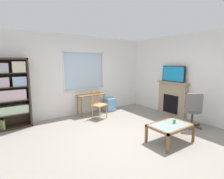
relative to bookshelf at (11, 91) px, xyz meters
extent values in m
cube|color=gray|center=(2.11, -2.26, -1.06)|extent=(6.27, 6.00, 0.02)
cube|color=white|center=(2.11, 0.24, -0.62)|extent=(5.27, 0.12, 0.85)
cube|color=white|center=(2.11, 0.24, 1.41)|extent=(5.27, 0.12, 0.53)
cube|color=white|center=(0.51, 0.24, 0.47)|extent=(2.06, 0.12, 1.34)
cube|color=white|center=(3.91, 0.24, 0.47)|extent=(1.69, 0.12, 1.34)
cube|color=silver|center=(2.30, 0.25, 0.47)|extent=(1.52, 0.02, 1.34)
cube|color=white|center=(2.30, 0.18, -0.18)|extent=(1.58, 0.06, 0.03)
cube|color=white|center=(2.30, 0.18, 1.13)|extent=(1.58, 0.06, 0.03)
cube|color=white|center=(1.54, 0.18, 0.47)|extent=(0.03, 0.06, 1.34)
cube|color=white|center=(3.06, 0.18, 0.47)|extent=(0.03, 0.06, 1.34)
cube|color=white|center=(4.81, -2.26, 0.32)|extent=(0.12, 5.20, 2.72)
cube|color=#38281E|center=(0.43, -0.01, -0.07)|extent=(0.05, 0.38, 1.95)
cube|color=#38281E|center=(0.00, -0.01, 0.88)|extent=(0.90, 0.38, 0.05)
cube|color=#38281E|center=(0.00, -0.01, -1.02)|extent=(0.90, 0.38, 0.05)
cube|color=#38281E|center=(0.00, 0.17, -0.07)|extent=(0.90, 0.02, 1.95)
cube|color=#38281E|center=(0.00, -0.01, -0.64)|extent=(0.85, 0.36, 0.02)
cube|color=#38281E|center=(0.00, -0.01, -0.26)|extent=(0.85, 0.36, 0.02)
cube|color=#38281E|center=(0.00, -0.01, 0.12)|extent=(0.85, 0.36, 0.02)
cube|color=#38281E|center=(0.00, -0.01, 0.50)|extent=(0.85, 0.36, 0.02)
cube|color=#B7D6B2|center=(0.02, -0.02, -0.51)|extent=(0.73, 0.28, 0.23)
cube|color=beige|center=(-0.01, -0.02, -0.10)|extent=(0.71, 0.27, 0.30)
cube|color=beige|center=(-0.21, -0.02, 0.26)|extent=(0.34, 0.27, 0.26)
cube|color=#9EBCDB|center=(0.21, -0.02, 0.27)|extent=(0.34, 0.28, 0.26)
cube|color=#B2B2BC|center=(-0.20, -0.02, 0.64)|extent=(0.34, 0.29, 0.25)
cube|color=beige|center=(0.22, -0.02, 0.66)|extent=(0.32, 0.32, 0.30)
cube|color=#286BB2|center=(-0.33, -0.03, -0.86)|extent=(0.03, 0.29, 0.28)
cube|color=orange|center=(-0.29, -0.03, -0.87)|extent=(0.03, 0.27, 0.26)
cube|color=yellow|center=(-0.26, -0.03, -0.88)|extent=(0.02, 0.30, 0.23)
cube|color=green|center=(-0.23, -0.03, -0.86)|extent=(0.02, 0.23, 0.27)
cube|color=brown|center=(2.39, -0.11, -0.34)|extent=(0.98, 0.40, 0.03)
cylinder|color=brown|center=(1.95, -0.26, -0.70)|extent=(0.04, 0.04, 0.69)
cylinder|color=brown|center=(2.83, -0.26, -0.70)|extent=(0.04, 0.04, 0.69)
cylinder|color=brown|center=(1.95, 0.04, -0.70)|extent=(0.04, 0.04, 0.69)
cylinder|color=brown|center=(2.83, 0.04, -0.70)|extent=(0.04, 0.04, 0.69)
cube|color=tan|center=(2.41, -0.66, -0.60)|extent=(0.52, 0.51, 0.04)
cylinder|color=tan|center=(2.30, -0.86, -0.83)|extent=(0.04, 0.04, 0.43)
cylinder|color=tan|center=(2.62, -0.76, -0.83)|extent=(0.04, 0.04, 0.43)
cylinder|color=tan|center=(2.20, -0.56, -0.83)|extent=(0.04, 0.04, 0.43)
cylinder|color=tan|center=(2.52, -0.45, -0.83)|extent=(0.04, 0.04, 0.43)
cylinder|color=tan|center=(2.20, -0.56, -0.37)|extent=(0.04, 0.04, 0.45)
cylinder|color=tan|center=(2.52, -0.45, -0.37)|extent=(0.04, 0.04, 0.45)
cube|color=tan|center=(2.36, -0.51, -0.18)|extent=(0.35, 0.15, 0.06)
cylinder|color=tan|center=(2.26, -0.54, -0.40)|extent=(0.02, 0.02, 0.35)
cylinder|color=tan|center=(2.36, -0.51, -0.40)|extent=(0.02, 0.02, 0.35)
cylinder|color=tan|center=(2.46, -0.47, -0.40)|extent=(0.02, 0.02, 0.35)
cube|color=#72ADDB|center=(3.20, -0.06, -0.81)|extent=(0.35, 0.40, 0.48)
cube|color=tan|center=(4.66, -1.80, -0.48)|extent=(0.18, 1.05, 1.13)
cube|color=black|center=(4.56, -1.80, -0.63)|extent=(0.03, 0.57, 0.62)
cube|color=tan|center=(4.64, -1.80, 0.11)|extent=(0.26, 1.15, 0.04)
cube|color=black|center=(4.64, -1.80, 0.40)|extent=(0.05, 0.86, 0.54)
cube|color=#198CCC|center=(4.61, -1.80, 0.40)|extent=(0.01, 0.81, 0.49)
cylinder|color=slate|center=(4.20, -2.82, -0.57)|extent=(0.48, 0.48, 0.09)
cube|color=slate|center=(4.03, -2.96, -0.29)|extent=(0.31, 0.36, 0.48)
cylinder|color=#38383D|center=(4.20, -2.82, -0.81)|extent=(0.06, 0.06, 0.42)
cube|color=#38383D|center=(4.11, -2.71, -1.02)|extent=(0.20, 0.24, 0.03)
cylinder|color=#38383D|center=(4.03, -2.60, -1.02)|extent=(0.05, 0.05, 0.05)
cube|color=#38383D|center=(4.07, -2.87, -1.02)|extent=(0.28, 0.13, 0.03)
cylinder|color=#38383D|center=(3.94, -2.92, -1.02)|extent=(0.05, 0.05, 0.05)
cube|color=#38383D|center=(4.20, -2.96, -1.02)|extent=(0.05, 0.28, 0.03)
cylinder|color=#38383D|center=(4.21, -3.10, -1.02)|extent=(0.05, 0.05, 0.05)
cube|color=#38383D|center=(4.33, -2.86, -1.02)|extent=(0.28, 0.11, 0.03)
cylinder|color=#38383D|center=(4.47, -2.90, -1.02)|extent=(0.05, 0.05, 0.05)
cube|color=#38383D|center=(4.28, -2.70, -1.02)|extent=(0.19, 0.25, 0.03)
cylinder|color=#38383D|center=(4.35, -2.59, -1.02)|extent=(0.05, 0.05, 0.05)
cube|color=#8C9E99|center=(2.88, -3.07, -0.64)|extent=(0.88, 0.55, 0.02)
cube|color=brown|center=(2.88, -3.37, -0.65)|extent=(0.98, 0.05, 0.05)
cube|color=brown|center=(2.88, -2.77, -0.65)|extent=(0.98, 0.05, 0.05)
cube|color=brown|center=(2.41, -3.07, -0.65)|extent=(0.05, 0.65, 0.05)
cube|color=brown|center=(3.34, -3.07, -0.65)|extent=(0.05, 0.65, 0.05)
cube|color=brown|center=(2.41, -3.37, -0.86)|extent=(0.05, 0.05, 0.37)
cube|color=brown|center=(3.34, -3.37, -0.86)|extent=(0.05, 0.05, 0.37)
cube|color=brown|center=(2.41, -2.77, -0.86)|extent=(0.05, 0.05, 0.37)
cube|color=brown|center=(3.34, -2.77, -0.86)|extent=(0.05, 0.05, 0.37)
cylinder|color=#33B770|center=(3.03, -3.06, -0.58)|extent=(0.07, 0.07, 0.09)
camera|label=1|loc=(-0.42, -5.46, 0.81)|focal=28.06mm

